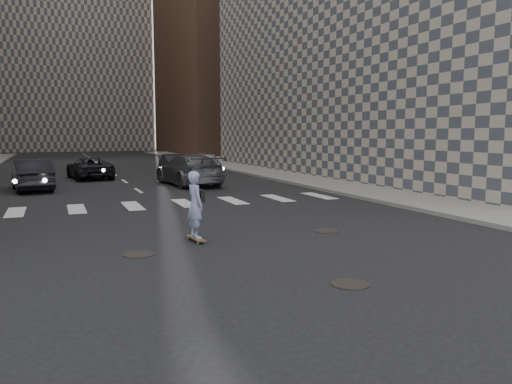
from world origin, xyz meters
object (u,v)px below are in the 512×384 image
traffic_car_a (32,175)px  traffic_car_d (203,164)px  traffic_car_b (189,170)px  traffic_car_e (173,163)px  traffic_car_c (89,168)px  skateboarder (195,205)px

traffic_car_a → traffic_car_d: 10.36m
traffic_car_b → traffic_car_e: 8.43m
traffic_car_a → traffic_car_c: size_ratio=0.98×
traffic_car_c → traffic_car_d: traffic_car_d is taller
traffic_car_c → traffic_car_a: bearing=53.8°
traffic_car_b → traffic_car_d: (2.00, 4.36, 0.00)m
skateboarder → traffic_car_e: bearing=71.3°
skateboarder → traffic_car_e: skateboarder is taller
traffic_car_a → traffic_car_e: traffic_car_a is taller
traffic_car_a → traffic_car_c: traffic_car_a is taller
traffic_car_d → traffic_car_e: traffic_car_d is taller
traffic_car_b → traffic_car_e: size_ratio=1.38×
traffic_car_d → traffic_car_b: bearing=73.1°
traffic_car_b → traffic_car_c: bearing=-57.1°
traffic_car_a → traffic_car_b: (7.59, -0.46, 0.06)m
traffic_car_d → skateboarder: bearing=81.1°
skateboarder → traffic_car_b: skateboarder is taller
traffic_car_b → traffic_car_c: traffic_car_b is taller
traffic_car_c → traffic_car_d: (6.62, -1.40, 0.16)m
traffic_car_a → traffic_car_b: size_ratio=0.82×
skateboarder → traffic_car_b: (3.33, 13.55, -0.13)m
skateboarder → traffic_car_c: size_ratio=0.39×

